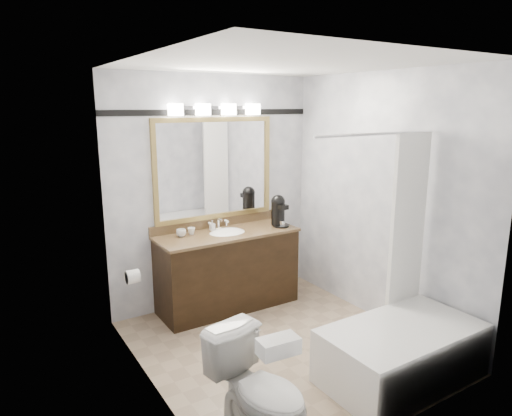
# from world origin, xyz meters

# --- Properties ---
(room) EXTENTS (2.42, 2.62, 2.52)m
(room) POSITION_xyz_m (0.00, 0.00, 1.25)
(room) COLOR #9F876B
(room) RESTS_ON ground
(vanity) EXTENTS (1.53, 0.58, 0.97)m
(vanity) POSITION_xyz_m (0.00, 1.02, 0.44)
(vanity) COLOR black
(vanity) RESTS_ON ground
(mirror) EXTENTS (1.40, 0.04, 1.10)m
(mirror) POSITION_xyz_m (0.00, 1.28, 1.50)
(mirror) COLOR tan
(mirror) RESTS_ON room
(vanity_light_bar) EXTENTS (1.02, 0.14, 0.12)m
(vanity_light_bar) POSITION_xyz_m (0.00, 1.23, 2.13)
(vanity_light_bar) COLOR silver
(vanity_light_bar) RESTS_ON room
(accent_stripe) EXTENTS (2.40, 0.01, 0.06)m
(accent_stripe) POSITION_xyz_m (0.00, 1.29, 2.10)
(accent_stripe) COLOR black
(accent_stripe) RESTS_ON room
(bathtub) EXTENTS (1.30, 0.75, 1.96)m
(bathtub) POSITION_xyz_m (0.55, -0.90, 0.28)
(bathtub) COLOR white
(bathtub) RESTS_ON ground
(tp_roll) EXTENTS (0.11, 0.12, 0.12)m
(tp_roll) POSITION_xyz_m (-1.14, 0.66, 0.70)
(tp_roll) COLOR white
(tp_roll) RESTS_ON room
(toilet) EXTENTS (0.54, 0.79, 0.74)m
(toilet) POSITION_xyz_m (-0.82, -0.92, 0.37)
(toilet) COLOR white
(toilet) RESTS_ON ground
(tissue_box) EXTENTS (0.26, 0.16, 0.10)m
(tissue_box) POSITION_xyz_m (-0.82, -1.12, 0.79)
(tissue_box) COLOR white
(tissue_box) RESTS_ON toilet
(coffee_maker) EXTENTS (0.18, 0.23, 0.35)m
(coffee_maker) POSITION_xyz_m (0.62, 0.95, 1.03)
(coffee_maker) COLOR black
(coffee_maker) RESTS_ON vanity
(cup_left) EXTENTS (0.11, 0.11, 0.08)m
(cup_left) POSITION_xyz_m (-0.48, 1.13, 0.89)
(cup_left) COLOR white
(cup_left) RESTS_ON vanity
(cup_right) EXTENTS (0.09, 0.09, 0.07)m
(cup_right) POSITION_xyz_m (-0.36, 1.14, 0.89)
(cup_right) COLOR white
(cup_right) RESTS_ON vanity
(soap_bottle_a) EXTENTS (0.05, 0.05, 0.11)m
(soap_bottle_a) POSITION_xyz_m (-0.09, 1.18, 0.90)
(soap_bottle_a) COLOR white
(soap_bottle_a) RESTS_ON vanity
(soap_bar) EXTENTS (0.08, 0.07, 0.02)m
(soap_bar) POSITION_xyz_m (-0.03, 1.13, 0.86)
(soap_bar) COLOR beige
(soap_bar) RESTS_ON vanity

